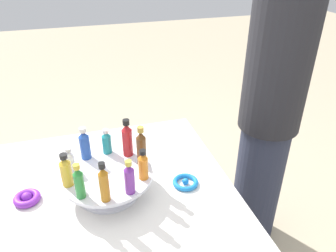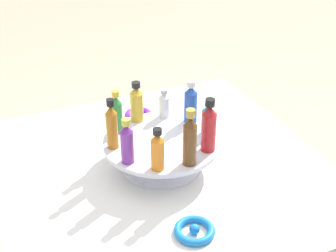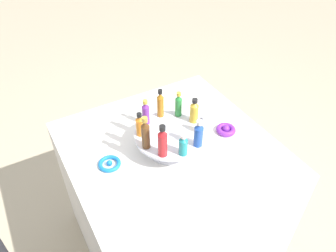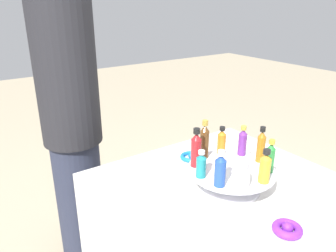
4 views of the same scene
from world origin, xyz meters
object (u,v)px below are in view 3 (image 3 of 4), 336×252
bottle_purple (146,113)px  ribbon_bow_blue (110,164)px  bottle_clear (202,125)px  bottle_amber (160,104)px  bottle_orange (140,125)px  display_stand (171,139)px  bottle_brown (146,134)px  ribbon_bow_purple (226,130)px  bottle_red (163,142)px  bottle_teal (183,145)px  bottle_gold (194,111)px  bottle_green (178,105)px  bottle_blue (199,134)px

bottle_purple → ribbon_bow_blue: bearing=110.5°
bottle_clear → bottle_amber: bottle_amber is taller
bottle_orange → bottle_clear: bearing=-116.6°
display_stand → ribbon_bow_blue: bearing=82.8°
bottle_brown → ribbon_bow_purple: bottle_brown is taller
display_stand → bottle_brown: 0.17m
bottle_red → ribbon_bow_purple: 0.40m
bottle_teal → bottle_clear: bottle_teal is taller
bottle_red → bottle_brown: bottle_brown is taller
display_stand → bottle_brown: bottle_brown is taller
bottle_brown → ribbon_bow_blue: 0.21m
display_stand → bottle_purple: size_ratio=2.60×
bottle_teal → bottle_gold: bottle_gold is taller
display_stand → ribbon_bow_purple: bearing=-97.2°
display_stand → bottle_gold: 0.16m
bottle_clear → bottle_brown: (0.04, 0.24, 0.03)m
bottle_clear → bottle_green: (0.15, 0.03, 0.02)m
bottle_purple → bottle_orange: size_ratio=1.09×
bottle_red → bottle_teal: (-0.04, -0.07, -0.02)m
bottle_green → bottle_orange: bearing=99.4°
bottle_green → bottle_purple: 0.15m
bottle_orange → display_stand: bearing=-116.6°
bottle_green → bottle_blue: bearing=171.4°
bottle_green → bottle_purple: (0.02, 0.15, -0.00)m
bottle_purple → bottle_gold: bearing=-116.6°
bottle_clear → bottle_purple: (0.17, 0.18, 0.02)m
bottle_blue → bottle_clear: bottle_blue is taller
display_stand → bottle_orange: bottle_orange is taller
bottle_green → bottle_amber: bottle_amber is taller
bottle_purple → ribbon_bow_purple: (-0.15, -0.34, -0.13)m
bottle_teal → bottle_gold: bearing=-44.6°
bottle_red → ribbon_bow_purple: (0.06, -0.37, -0.14)m
bottle_teal → display_stand: bearing=-8.6°
bottle_brown → ribbon_bow_blue: size_ratio=1.60×
bottle_gold → ribbon_bow_blue: (0.01, 0.40, -0.13)m
bottle_orange → bottle_red: bearing=-170.6°
bottle_red → ribbon_bow_purple: size_ratio=1.62×
bottle_teal → bottle_brown: 0.15m
bottle_clear → bottle_red: bearing=99.4°
bottle_gold → bottle_purple: bottle_purple is taller
bottle_green → ribbon_bow_blue: bearing=99.0°
bottle_purple → bottle_blue: bearing=-152.6°
bottle_green → ribbon_bow_purple: bearing=-124.7°
ribbon_bow_blue → bottle_purple: bearing=-69.5°
bottle_brown → bottle_green: bearing=-62.6°
bottle_teal → bottle_amber: bearing=-8.6°
ribbon_bow_purple → display_stand: bearing=82.8°
display_stand → ribbon_bow_blue: (0.03, 0.28, -0.04)m
bottle_red → bottle_orange: bearing=9.4°
ribbon_bow_purple → bottle_teal: bearing=107.7°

